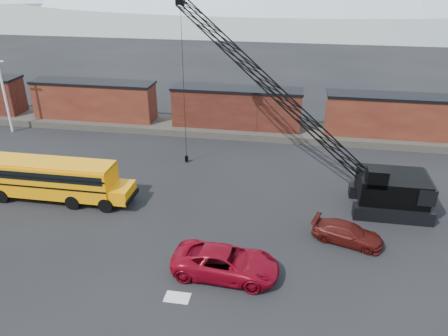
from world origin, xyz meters
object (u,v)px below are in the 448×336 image
object	(u,v)px
crawler_crane	(273,89)
school_bus	(55,179)
maroon_suv	(348,233)
red_pickup	(226,262)

from	to	relation	value
crawler_crane	school_bus	bearing A→B (deg)	-160.36
school_bus	crawler_crane	world-z (taller)	crawler_crane
maroon_suv	school_bus	bearing A→B (deg)	101.96
red_pickup	crawler_crane	size ratio (longest dim) A/B	0.31
school_bus	maroon_suv	world-z (taller)	school_bus
maroon_suv	crawler_crane	world-z (taller)	crawler_crane
maroon_suv	crawler_crane	bearing A→B (deg)	54.21
school_bus	red_pickup	xyz separation A→B (m)	(14.33, -6.66, -0.92)
school_bus	maroon_suv	distance (m)	21.77
red_pickup	maroon_suv	bearing A→B (deg)	-54.59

